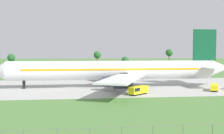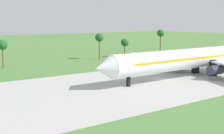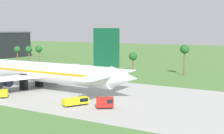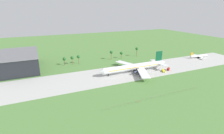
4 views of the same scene
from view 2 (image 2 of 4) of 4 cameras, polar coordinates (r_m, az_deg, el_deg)
name	(u,v)px [view 2 (image 2 of 4)]	position (r m, az deg, el deg)	size (l,w,h in m)	color
ground_plane	(162,79)	(89.79, 9.06, -2.19)	(600.00, 600.00, 0.00)	#517F3D
taxiway_strip	(162,79)	(89.78, 9.06, -2.19)	(320.00, 44.00, 0.02)	#B2B2AD
jet_airliner	(201,58)	(98.47, 16.03, 1.68)	(76.19, 58.67, 18.41)	white
palm_tree_row	(66,42)	(125.46, -8.32, 4.54)	(97.00, 3.60, 12.21)	brown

